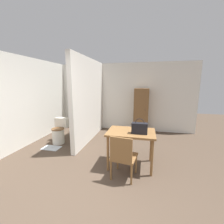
% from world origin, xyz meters
% --- Properties ---
extents(ground_plane, '(16.00, 16.00, 0.00)m').
position_xyz_m(ground_plane, '(0.00, 0.00, 0.00)').
color(ground_plane, '#4C3D30').
extents(wall_back, '(5.53, 0.12, 2.50)m').
position_xyz_m(wall_back, '(0.00, 4.04, 1.25)').
color(wall_back, silver).
rests_on(wall_back, ground_plane).
extents(wall_left, '(0.12, 4.98, 2.50)m').
position_xyz_m(wall_left, '(-2.33, 1.99, 1.25)').
color(wall_left, silver).
rests_on(wall_left, ground_plane).
extents(partition_wall, '(0.12, 2.43, 2.50)m').
position_xyz_m(partition_wall, '(-0.69, 2.76, 1.25)').
color(partition_wall, silver).
rests_on(partition_wall, ground_plane).
extents(dining_table, '(0.98, 0.70, 0.78)m').
position_xyz_m(dining_table, '(0.75, 1.41, 0.67)').
color(dining_table, brown).
rests_on(dining_table, ground_plane).
extents(wooden_chair, '(0.50, 0.50, 0.86)m').
position_xyz_m(wooden_chair, '(0.65, 0.92, 0.46)').
color(wooden_chair, brown).
rests_on(wooden_chair, ground_plane).
extents(toilet, '(0.40, 0.52, 0.73)m').
position_xyz_m(toilet, '(-1.48, 2.23, 0.33)').
color(toilet, silver).
rests_on(toilet, ground_plane).
extents(handbag, '(0.31, 0.14, 0.31)m').
position_xyz_m(handbag, '(0.92, 1.32, 0.89)').
color(handbag, black).
rests_on(handbag, dining_table).
extents(wooden_cabinet, '(0.50, 0.49, 1.59)m').
position_xyz_m(wooden_cabinet, '(0.87, 3.73, 0.80)').
color(wooden_cabinet, brown).
rests_on(wooden_cabinet, ground_plane).
extents(bath_mat, '(0.48, 0.31, 0.01)m').
position_xyz_m(bath_mat, '(-1.48, 1.81, 0.01)').
color(bath_mat, '#B2BCC6').
rests_on(bath_mat, ground_plane).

